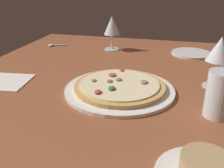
{
  "coord_description": "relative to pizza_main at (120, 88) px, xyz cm",
  "views": [
    {
      "loc": [
        65.71,
        19.15,
        37.06
      ],
      "look_at": [
        -2.0,
        1.91,
        7.0
      ],
      "focal_mm": 40.68,
      "sensor_mm": 36.0,
      "label": 1
    }
  ],
  "objects": [
    {
      "name": "dining_table",
      "position": [
        4.01,
        -3.81,
        -3.16
      ],
      "size": [
        150.0,
        110.0,
        4.0
      ],
      "primitive_type": "cube",
      "color": "brown",
      "rests_on": "ground"
    },
    {
      "name": "pizza_main",
      "position": [
        0.0,
        0.0,
        0.0
      ],
      "size": [
        33.75,
        33.75,
        3.37
      ],
      "color": "white",
      "rests_on": "dining_table"
    },
    {
      "name": "wine_glass_far",
      "position": [
        -45.65,
        -14.03,
        9.77
      ],
      "size": [
        7.56,
        7.56,
        15.9
      ],
      "color": "silver",
      "rests_on": "dining_table"
    },
    {
      "name": "wine_glass_near",
      "position": [
        -10.78,
        28.78,
        10.64
      ],
      "size": [
        8.06,
        8.06,
        16.31
      ],
      "color": "silver",
      "rests_on": "dining_table"
    },
    {
      "name": "water_glass",
      "position": [
        8.48,
        27.31,
        4.08
      ],
      "size": [
        7.03,
        7.03,
        11.98
      ],
      "color": "silver",
      "rests_on": "dining_table"
    },
    {
      "name": "side_plate",
      "position": [
        -46.92,
        22.86,
        -0.71
      ],
      "size": [
        17.62,
        17.62,
        0.9
      ],
      "primitive_type": "cylinder",
      "color": "silver",
      "rests_on": "dining_table"
    },
    {
      "name": "paper_menu",
      "position": [
        2.56,
        -40.34,
        -1.01
      ],
      "size": [
        16.82,
        19.9,
        0.3
      ],
      "primitive_type": "cube",
      "rotation": [
        0.0,
        0.0,
        0.12
      ],
      "color": "white",
      "rests_on": "dining_table"
    },
    {
      "name": "spoon",
      "position": [
        -44.79,
        -44.8,
        -0.7
      ],
      "size": [
        4.79,
        9.31,
        1.0
      ],
      "color": "silver",
      "rests_on": "dining_table"
    }
  ]
}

